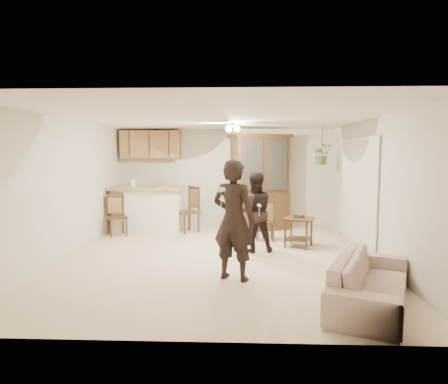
{
  "coord_description": "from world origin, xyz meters",
  "views": [
    {
      "loc": [
        0.38,
        -7.07,
        1.89
      ],
      "look_at": [
        0.08,
        0.4,
        1.15
      ],
      "focal_mm": 32.0,
      "sensor_mm": 36.0,
      "label": 1
    }
  ],
  "objects_px": {
    "chair_bar": "(117,224)",
    "child": "(254,217)",
    "china_hutch": "(260,183)",
    "sofa": "(371,276)",
    "chair_hutch_right": "(265,228)",
    "side_table": "(298,232)",
    "chair_hutch_left": "(187,219)",
    "adult": "(234,220)"
  },
  "relations": [
    {
      "from": "chair_bar",
      "to": "child",
      "type": "bearing_deg",
      "value": -51.93
    },
    {
      "from": "china_hutch",
      "to": "chair_bar",
      "type": "relative_size",
      "value": 2.44
    },
    {
      "from": "sofa",
      "to": "chair_hutch_right",
      "type": "distance_m",
      "value": 3.81
    },
    {
      "from": "child",
      "to": "china_hutch",
      "type": "height_order",
      "value": "china_hutch"
    },
    {
      "from": "child",
      "to": "side_table",
      "type": "height_order",
      "value": "child"
    },
    {
      "from": "child",
      "to": "sofa",
      "type": "bearing_deg",
      "value": 104.85
    },
    {
      "from": "chair_bar",
      "to": "sofa",
      "type": "bearing_deg",
      "value": -70.34
    },
    {
      "from": "sofa",
      "to": "chair_hutch_right",
      "type": "height_order",
      "value": "chair_hutch_right"
    },
    {
      "from": "side_table",
      "to": "sofa",
      "type": "bearing_deg",
      "value": -81.61
    },
    {
      "from": "side_table",
      "to": "chair_hutch_left",
      "type": "relative_size",
      "value": 0.64
    },
    {
      "from": "adult",
      "to": "china_hutch",
      "type": "height_order",
      "value": "china_hutch"
    },
    {
      "from": "sofa",
      "to": "chair_hutch_right",
      "type": "bearing_deg",
      "value": 39.87
    },
    {
      "from": "sofa",
      "to": "side_table",
      "type": "relative_size",
      "value": 2.68
    },
    {
      "from": "china_hutch",
      "to": "sofa",
      "type": "bearing_deg",
      "value": -99.88
    },
    {
      "from": "adult",
      "to": "side_table",
      "type": "xyz_separation_m",
      "value": [
        1.27,
        2.14,
        -0.59
      ]
    },
    {
      "from": "side_table",
      "to": "chair_hutch_left",
      "type": "height_order",
      "value": "chair_hutch_left"
    },
    {
      "from": "chair_bar",
      "to": "chair_hutch_right",
      "type": "height_order",
      "value": "chair_bar"
    },
    {
      "from": "china_hutch",
      "to": "adult",
      "type": "bearing_deg",
      "value": -121.67
    },
    {
      "from": "child",
      "to": "chair_hutch_right",
      "type": "distance_m",
      "value": 1.13
    },
    {
      "from": "chair_hutch_left",
      "to": "chair_hutch_right",
      "type": "height_order",
      "value": "chair_hutch_left"
    },
    {
      "from": "side_table",
      "to": "chair_bar",
      "type": "bearing_deg",
      "value": 167.12
    },
    {
      "from": "china_hutch",
      "to": "chair_hutch_left",
      "type": "xyz_separation_m",
      "value": [
        -1.75,
        -0.36,
        -0.85
      ]
    },
    {
      "from": "sofa",
      "to": "adult",
      "type": "distance_m",
      "value": 2.03
    },
    {
      "from": "adult",
      "to": "chair_bar",
      "type": "bearing_deg",
      "value": -24.93
    },
    {
      "from": "child",
      "to": "china_hutch",
      "type": "relative_size",
      "value": 0.58
    },
    {
      "from": "chair_bar",
      "to": "chair_hutch_left",
      "type": "height_order",
      "value": "chair_hutch_left"
    },
    {
      "from": "side_table",
      "to": "chair_bar",
      "type": "distance_m",
      "value": 4.09
    },
    {
      "from": "china_hutch",
      "to": "chair_hutch_right",
      "type": "relative_size",
      "value": 2.58
    },
    {
      "from": "sofa",
      "to": "chair_hutch_left",
      "type": "xyz_separation_m",
      "value": [
        -2.9,
        4.47,
        -0.06
      ]
    },
    {
      "from": "china_hutch",
      "to": "side_table",
      "type": "relative_size",
      "value": 3.34
    },
    {
      "from": "adult",
      "to": "chair_bar",
      "type": "height_order",
      "value": "adult"
    },
    {
      "from": "chair_hutch_left",
      "to": "side_table",
      "type": "bearing_deg",
      "value": 19.25
    },
    {
      "from": "chair_hutch_right",
      "to": "chair_hutch_left",
      "type": "bearing_deg",
      "value": -25.7
    },
    {
      "from": "child",
      "to": "chair_hutch_right",
      "type": "height_order",
      "value": "child"
    },
    {
      "from": "adult",
      "to": "china_hutch",
      "type": "bearing_deg",
      "value": -75.03
    },
    {
      "from": "child",
      "to": "side_table",
      "type": "relative_size",
      "value": 1.93
    },
    {
      "from": "adult",
      "to": "child",
      "type": "height_order",
      "value": "adult"
    },
    {
      "from": "adult",
      "to": "child",
      "type": "bearing_deg",
      "value": -78.59
    },
    {
      "from": "child",
      "to": "side_table",
      "type": "xyz_separation_m",
      "value": [
        0.91,
        0.42,
        -0.37
      ]
    },
    {
      "from": "sofa",
      "to": "chair_bar",
      "type": "bearing_deg",
      "value": 71.41
    },
    {
      "from": "child",
      "to": "chair_hutch_left",
      "type": "relative_size",
      "value": 1.24
    },
    {
      "from": "sofa",
      "to": "adult",
      "type": "height_order",
      "value": "adult"
    }
  ]
}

